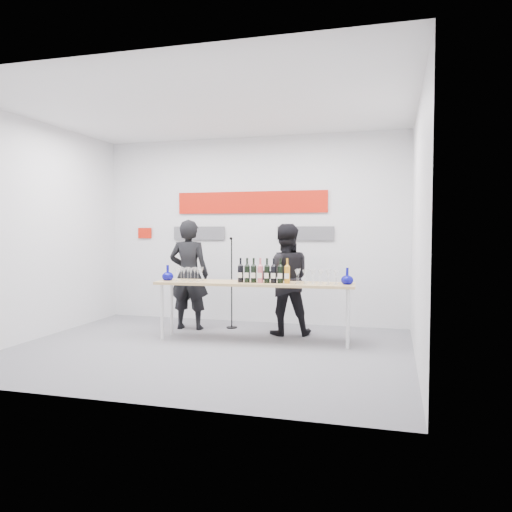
# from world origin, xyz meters

# --- Properties ---
(ground) EXTENTS (5.00, 5.00, 0.00)m
(ground) POSITION_xyz_m (0.00, 0.00, 0.00)
(ground) COLOR slate
(ground) RESTS_ON ground
(back_wall) EXTENTS (5.00, 0.04, 3.00)m
(back_wall) POSITION_xyz_m (0.00, 2.00, 1.50)
(back_wall) COLOR silver
(back_wall) RESTS_ON ground
(signage) EXTENTS (3.38, 0.02, 0.79)m
(signage) POSITION_xyz_m (-0.06, 1.97, 1.81)
(signage) COLOR red
(signage) RESTS_ON back_wall
(tasting_table) EXTENTS (2.70, 0.70, 0.80)m
(tasting_table) POSITION_xyz_m (0.44, 0.61, 0.74)
(tasting_table) COLOR tan
(tasting_table) RESTS_ON ground
(wine_bottles) EXTENTS (0.71, 0.12, 0.33)m
(wine_bottles) POSITION_xyz_m (0.58, 0.57, 0.97)
(wine_bottles) COLOR black
(wine_bottles) RESTS_ON tasting_table
(decanter_left) EXTENTS (0.16, 0.16, 0.21)m
(decanter_left) POSITION_xyz_m (-0.79, 0.54, 0.91)
(decanter_left) COLOR #070780
(decanter_left) RESTS_ON tasting_table
(decanter_right) EXTENTS (0.16, 0.16, 0.21)m
(decanter_right) POSITION_xyz_m (1.67, 0.69, 0.91)
(decanter_right) COLOR #070780
(decanter_right) RESTS_ON tasting_table
(glasses_left) EXTENTS (0.37, 0.24, 0.18)m
(glasses_left) POSITION_xyz_m (-0.48, 0.56, 0.89)
(glasses_left) COLOR silver
(glasses_left) RESTS_ON tasting_table
(glasses_right) EXTENTS (0.57, 0.25, 0.18)m
(glasses_right) POSITION_xyz_m (1.28, 0.66, 0.89)
(glasses_right) COLOR silver
(glasses_right) RESTS_ON tasting_table
(presenter_left) EXTENTS (0.63, 0.44, 1.66)m
(presenter_left) POSITION_xyz_m (-0.74, 1.16, 0.83)
(presenter_left) COLOR black
(presenter_left) RESTS_ON ground
(presenter_right) EXTENTS (0.90, 0.78, 1.59)m
(presenter_right) POSITION_xyz_m (0.74, 1.16, 0.80)
(presenter_right) COLOR black
(presenter_right) RESTS_ON ground
(mic_stand) EXTENTS (0.16, 0.16, 1.40)m
(mic_stand) POSITION_xyz_m (-0.14, 1.40, 0.43)
(mic_stand) COLOR black
(mic_stand) RESTS_ON ground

